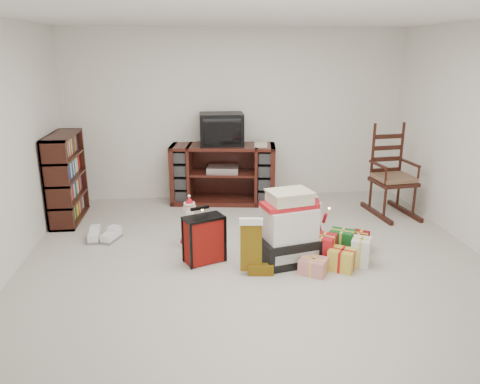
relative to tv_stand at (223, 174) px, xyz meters
name	(u,v)px	position (x,y,z in m)	size (l,w,h in m)	color
room	(259,150)	(0.21, -2.20, 0.82)	(5.01, 5.01, 2.51)	beige
tv_stand	(223,174)	(0.00, 0.00, 0.00)	(1.57, 0.74, 0.86)	#451913
bookshelf	(66,179)	(-2.10, -0.54, 0.12)	(0.31, 0.94, 1.15)	#32150D
rocking_chair	(391,182)	(2.27, -0.72, 0.01)	(0.61, 0.91, 1.28)	#32150D
gift_pile	(288,232)	(0.55, -2.13, -0.09)	(0.71, 0.59, 0.78)	black
red_suitcase	(204,239)	(-0.34, -2.05, -0.17)	(0.45, 0.35, 0.60)	maroon
stocking	(251,246)	(0.12, -2.35, -0.14)	(0.28, 0.12, 0.59)	#0D7A0D
teddy_bear	(265,239)	(0.34, -1.89, -0.27)	(0.25, 0.23, 0.38)	brown
santa_figurine	(315,223)	(0.99, -1.56, -0.23)	(0.26, 0.25, 0.54)	#B01321
mrs_claus_figurine	(190,226)	(-0.49, -1.57, -0.20)	(0.29, 0.28, 0.60)	#B01321
sneaker_pair	(103,236)	(-1.53, -1.33, -0.38)	(0.39, 0.34, 0.11)	white
gift_cluster	(340,252)	(1.10, -2.20, -0.32)	(0.67, 0.93, 0.23)	red
crt_television	(222,129)	(-0.01, 0.02, 0.66)	(0.63, 0.46, 0.46)	black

